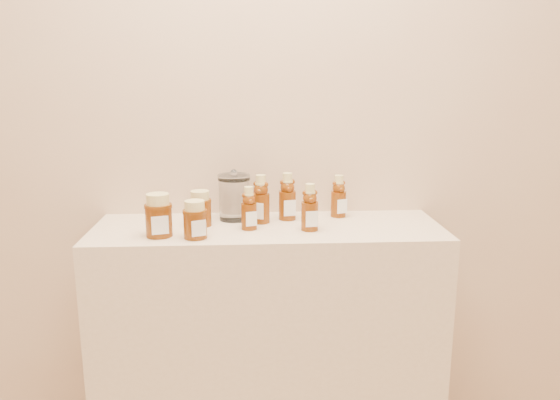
{
  "coord_description": "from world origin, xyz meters",
  "views": [
    {
      "loc": [
        -0.06,
        -0.26,
        1.41
      ],
      "look_at": [
        0.04,
        1.52,
        1.0
      ],
      "focal_mm": 35.0,
      "sensor_mm": 36.0,
      "label": 1
    }
  ],
  "objects_px": {
    "bear_bottle_back_left": "(261,196)",
    "glass_canister": "(234,195)",
    "honey_jar_left": "(159,215)",
    "display_table": "(269,346)",
    "bear_bottle_front_left": "(249,205)"
  },
  "relations": [
    {
      "from": "display_table",
      "to": "bear_bottle_back_left",
      "type": "height_order",
      "value": "bear_bottle_back_left"
    },
    {
      "from": "bear_bottle_front_left",
      "to": "honey_jar_left",
      "type": "xyz_separation_m",
      "value": [
        -0.29,
        -0.07,
        -0.01
      ]
    },
    {
      "from": "bear_bottle_back_left",
      "to": "bear_bottle_front_left",
      "type": "height_order",
      "value": "bear_bottle_back_left"
    },
    {
      "from": "glass_canister",
      "to": "bear_bottle_front_left",
      "type": "bearing_deg",
      "value": -68.17
    },
    {
      "from": "bear_bottle_back_left",
      "to": "honey_jar_left",
      "type": "bearing_deg",
      "value": -132.94
    },
    {
      "from": "bear_bottle_back_left",
      "to": "glass_canister",
      "type": "height_order",
      "value": "bear_bottle_back_left"
    },
    {
      "from": "display_table",
      "to": "glass_canister",
      "type": "distance_m",
      "value": 0.56
    },
    {
      "from": "bear_bottle_back_left",
      "to": "honey_jar_left",
      "type": "distance_m",
      "value": 0.36
    },
    {
      "from": "glass_canister",
      "to": "bear_bottle_back_left",
      "type": "bearing_deg",
      "value": -27.03
    },
    {
      "from": "glass_canister",
      "to": "display_table",
      "type": "bearing_deg",
      "value": -41.16
    },
    {
      "from": "bear_bottle_back_left",
      "to": "glass_canister",
      "type": "relative_size",
      "value": 1.08
    },
    {
      "from": "display_table",
      "to": "bear_bottle_back_left",
      "type": "bearing_deg",
      "value": 112.58
    },
    {
      "from": "honey_jar_left",
      "to": "bear_bottle_front_left",
      "type": "bearing_deg",
      "value": -1.19
    },
    {
      "from": "bear_bottle_front_left",
      "to": "glass_canister",
      "type": "height_order",
      "value": "glass_canister"
    },
    {
      "from": "display_table",
      "to": "glass_canister",
      "type": "height_order",
      "value": "glass_canister"
    }
  ]
}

